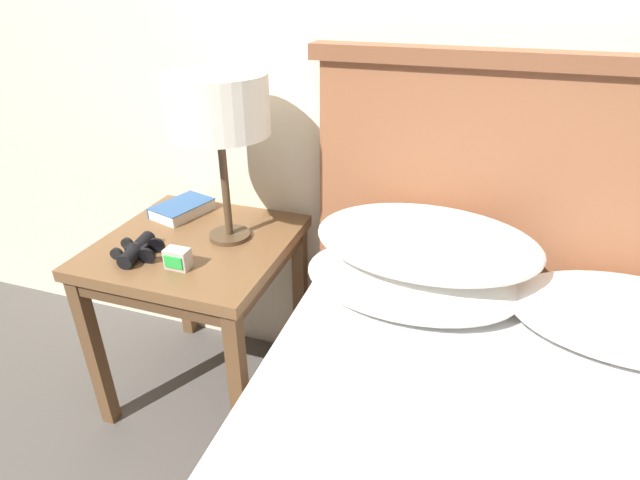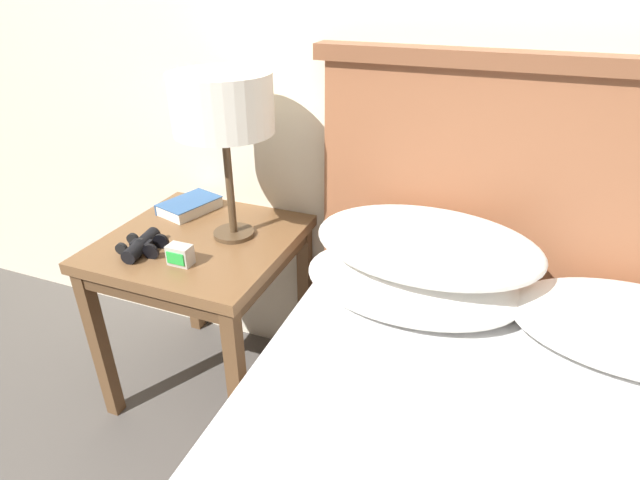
# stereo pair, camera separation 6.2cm
# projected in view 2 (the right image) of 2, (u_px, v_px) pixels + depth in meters

# --- Properties ---
(nightstand) EXTENTS (0.58, 0.58, 0.61)m
(nightstand) POSITION_uv_depth(u_px,v_px,m) (202.00, 259.00, 1.63)
(nightstand) COLOR brown
(nightstand) RESTS_ON ground_plane
(table_lamp) EXTENTS (0.29, 0.29, 0.51)m
(table_lamp) POSITION_uv_depth(u_px,v_px,m) (222.00, 107.00, 1.41)
(table_lamp) COLOR #4C3823
(table_lamp) RESTS_ON nightstand
(book_on_nightstand) EXTENTS (0.18, 0.23, 0.04)m
(book_on_nightstand) POSITION_uv_depth(u_px,v_px,m) (189.00, 206.00, 1.76)
(book_on_nightstand) COLOR silver
(book_on_nightstand) RESTS_ON nightstand
(binoculars_pair) EXTENTS (0.15, 0.16, 0.05)m
(binoculars_pair) POSITION_uv_depth(u_px,v_px,m) (142.00, 245.00, 1.50)
(binoculars_pair) COLOR black
(binoculars_pair) RESTS_ON nightstand
(alarm_clock) EXTENTS (0.07, 0.05, 0.06)m
(alarm_clock) POSITION_uv_depth(u_px,v_px,m) (180.00, 255.00, 1.44)
(alarm_clock) COLOR #B7B2A8
(alarm_clock) RESTS_ON nightstand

